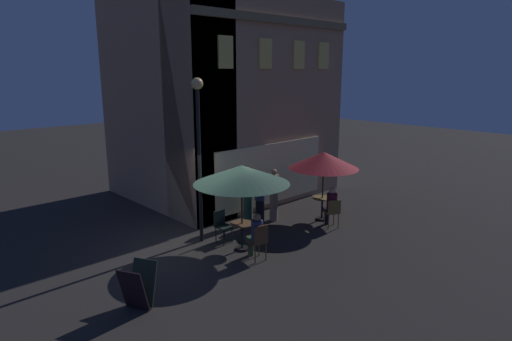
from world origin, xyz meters
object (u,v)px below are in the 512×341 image
Objects in this scene: patron_standing_2 at (274,195)px; patron_standing_3 at (260,200)px; cafe_chair_2 at (259,239)px; menu_sandwich_board at (138,286)px; cafe_table_1 at (242,232)px; street_lamp_near_corner at (199,132)px; patron_standing_4 at (248,195)px; cafe_chair_1 at (222,223)px; patio_umbrella_0 at (324,160)px; patron_seated_1 at (256,233)px; cafe_table_0 at (322,205)px; patio_umbrella_1 at (242,175)px; patron_seated_0 at (331,204)px; cafe_chair_0 at (333,211)px.

patron_standing_2 is 0.94× the size of patron_standing_3.
patron_standing_3 is (1.60, 1.63, 0.34)m from cafe_chair_2.
menu_sandwich_board is 0.55× the size of patron_standing_2.
patron_standing_3 is at bearing 29.26° from cafe_table_1.
cafe_chair_2 is at bearing -100.93° from cafe_table_1.
patron_standing_4 is at bearing 5.88° from street_lamp_near_corner.
patron_standing_4 reaches higher than cafe_chair_1.
cafe_chair_1 is 2.39m from patron_standing_2.
patio_umbrella_0 is 1.81× the size of patron_seated_1.
menu_sandwich_board is 5.19m from patron_standing_3.
cafe_table_1 is 0.78× the size of cafe_chair_2.
patron_standing_4 is (1.67, 2.14, 0.23)m from patron_seated_1.
patron_standing_4 reaches higher than cafe_table_0.
cafe_table_1 is 0.44× the size of patron_standing_2.
cafe_chair_1 is at bearing -3.07° from menu_sandwich_board.
patio_umbrella_1 is at bearing -15.23° from menu_sandwich_board.
patron_standing_4 is at bearing 108.38° from cafe_chair_1.
street_lamp_near_corner is 3.12m from patron_seated_1.
patron_standing_3 is (-0.86, -0.26, 0.06)m from patron_standing_2.
street_lamp_near_corner reaches higher than patio_umbrella_1.
cafe_chair_2 reaches higher than cafe_table_1.
patron_seated_0 is 2.21m from patron_standing_3.
patron_seated_0 is (3.17, -0.55, 0.21)m from cafe_table_1.
cafe_table_1 is at bearing 45.00° from patio_umbrella_1.
cafe_table_1 is at bearing -15.23° from menu_sandwich_board.
patio_umbrella_1 is (3.49, 0.78, 1.61)m from menu_sandwich_board.
cafe_table_0 is 0.33× the size of patio_umbrella_0.
patio_umbrella_0 reaches higher than patron_standing_4.
patron_standing_3 is 0.66m from patron_standing_4.
street_lamp_near_corner is 2.03× the size of patio_umbrella_0.
patron_seated_0 reaches higher than menu_sandwich_board.
menu_sandwich_board is (-3.06, -2.03, -2.64)m from street_lamp_near_corner.
patron_seated_0 is at bearing 167.47° from patron_standing_3.
patron_standing_2 reaches higher than cafe_chair_0.
menu_sandwich_board is 7.02m from cafe_table_0.
patio_umbrella_1 reaches higher than patron_standing_3.
cafe_chair_1 is 0.53× the size of patron_standing_2.
patron_standing_3 is at bearing -13.56° from street_lamp_near_corner.
cafe_chair_1 is at bearing 167.68° from cafe_table_0.
cafe_chair_0 is at bearing -118.36° from cafe_table_0.
patron_standing_3 is (1.87, -0.45, -2.19)m from street_lamp_near_corner.
cafe_table_1 is 3.17m from cafe_chair_0.
patron_standing_3 is at bearing 29.26° from patio_umbrella_1.
menu_sandwich_board is at bearing -173.40° from patio_umbrella_0.
cafe_table_0 is at bearing -21.16° from menu_sandwich_board.
patron_standing_2 is (-0.80, 1.74, 0.30)m from cafe_chair_0.
cafe_table_0 is at bearing 73.76° from cafe_chair_1.
menu_sandwich_board is 3.33m from cafe_chair_2.
patio_umbrella_0 reaches higher than patron_seated_1.
patio_umbrella_0 is 2.63m from patron_standing_4.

